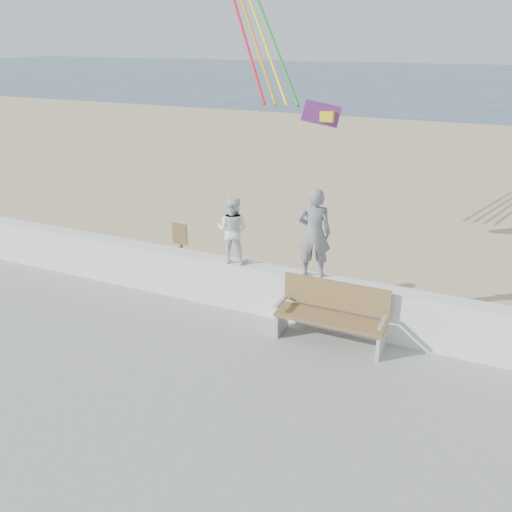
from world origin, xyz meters
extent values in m
plane|color=#2F475E|center=(0.00, 0.00, 0.00)|extent=(220.00, 220.00, 0.00)
cube|color=tan|center=(0.00, 9.00, 0.04)|extent=(90.00, 40.00, 0.08)
cube|color=white|center=(0.00, 2.00, 0.63)|extent=(30.00, 0.35, 0.90)
imported|color=gray|center=(1.17, 2.00, 1.85)|extent=(0.65, 0.53, 1.55)
imported|color=white|center=(-0.35, 2.00, 1.69)|extent=(0.63, 0.51, 1.22)
cube|color=olive|center=(1.69, 1.45, 0.62)|extent=(1.80, 0.50, 0.06)
cube|color=olive|center=(1.69, 1.72, 0.93)|extent=(1.80, 0.05, 0.50)
cube|color=silver|center=(0.84, 1.45, 0.38)|extent=(0.06, 0.50, 0.40)
cube|color=silver|center=(0.84, 1.40, 0.78)|extent=(0.06, 0.45, 0.05)
cube|color=white|center=(2.54, 1.45, 0.38)|extent=(0.06, 0.50, 0.40)
cube|color=silver|center=(2.54, 1.40, 0.78)|extent=(0.06, 0.45, 0.05)
cube|color=red|center=(0.13, 5.32, 3.35)|extent=(0.88, 0.55, 0.60)
cube|color=yellow|center=(0.28, 5.32, 3.30)|extent=(0.31, 0.23, 0.22)
cylinder|color=red|center=(-2.69, 7.05, 5.44)|extent=(2.90, 3.15, 4.02)
cylinder|color=orange|center=(-2.47, 7.05, 5.44)|extent=(2.99, 3.15, 4.02)
cylinder|color=yellow|center=(-2.24, 7.05, 5.44)|extent=(3.09, 3.15, 4.02)
cylinder|color=#178B25|center=(-2.02, 7.05, 5.44)|extent=(3.18, 3.15, 4.02)
cylinder|color=olive|center=(-1.65, 2.29, 0.68)|extent=(0.07, 0.07, 1.20)
cube|color=brown|center=(-1.65, 2.27, 1.33)|extent=(0.32, 0.03, 0.42)
camera|label=1|loc=(3.81, -6.13, 4.89)|focal=38.00mm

